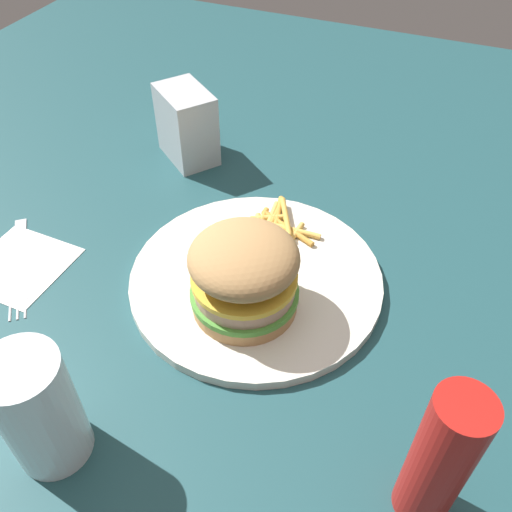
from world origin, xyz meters
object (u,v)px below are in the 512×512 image
plate (256,278)px  napkin (19,265)px  fork (18,264)px  ketchup_bottle (440,460)px  sandwich (244,274)px  fries_pile (276,225)px  drink_glass (41,416)px  napkin_dispenser (187,125)px

plate → napkin: (0.08, -0.27, -0.01)m
fork → ketchup_bottle: 0.50m
sandwich → ketchup_bottle: bearing=58.2°
fries_pile → fork: size_ratio=0.73×
fork → ketchup_bottle: size_ratio=0.95×
plate → napkin: plate is taller
fries_pile → fork: (0.17, -0.26, -0.01)m
fork → drink_glass: drink_glass is taller
fries_pile → drink_glass: 0.35m
drink_glass → napkin_dispenser: drink_glass is taller
sandwich → drink_glass: bearing=-23.9°
sandwich → ketchup_bottle: ketchup_bottle is taller
napkin → drink_glass: bearing=47.4°
napkin_dispenser → napkin: bearing=111.5°
fries_pile → napkin_dispenser: 0.22m
plate → drink_glass: bearing=-18.8°
fries_pile → napkin: fries_pile is taller
sandwich → napkin_dispenser: 0.32m
napkin_dispenser → plate: bearing=170.7°
plate → napkin: size_ratio=2.62×
plate → sandwich: (0.05, 0.01, 0.05)m
napkin → ketchup_bottle: (0.09, 0.49, 0.08)m
fries_pile → napkin: 0.31m
plate → fries_pile: fries_pile is taller
plate → ketchup_bottle: 0.29m
sandwich → plate: bearing=-172.6°
napkin → fries_pile: bearing=122.9°
plate → napkin: 0.28m
ketchup_bottle → fries_pile: bearing=-139.1°
fries_pile → ketchup_bottle: ketchup_bottle is taller
plate → napkin: bearing=-72.7°
fork → plate: bearing=107.6°
plate → fries_pile: (-0.09, -0.01, 0.01)m
sandwich → napkin_dispenser: bearing=-141.3°
napkin_dispenser → fork: bearing=111.8°
napkin → ketchup_bottle: ketchup_bottle is taller
fries_pile → napkin_dispenser: bearing=-122.2°
fries_pile → fork: bearing=-56.8°
fries_pile → napkin_dispenser: size_ratio=1.01×
plate → fork: size_ratio=1.98×
drink_glass → napkin_dispenser: 0.47m
sandwich → fork: 0.28m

